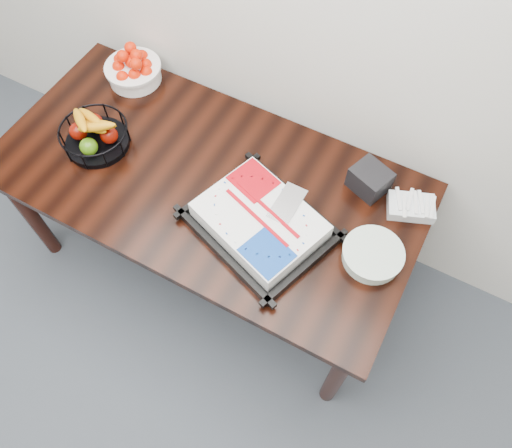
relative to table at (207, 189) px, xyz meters
The scene contains 7 objects.
table is the anchor object (origin of this frame).
cake_tray 0.36m from the table, 18.55° to the right, with size 0.61×0.54×0.10m.
tangerine_bowl 0.69m from the table, 150.36° to the left, with size 0.26×0.26×0.17m.
fruit_basket 0.52m from the table, behind, with size 0.29×0.29×0.15m.
plate_stack 0.75m from the table, ahead, with size 0.23×0.23×0.06m.
fork_bag 0.85m from the table, 17.54° to the left, with size 0.21×0.18×0.05m.
napkin_box 0.68m from the table, 24.46° to the left, with size 0.15×0.12×0.10m, color black.
Camera 1 is at (0.76, 1.04, 2.44)m, focal length 35.00 mm.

